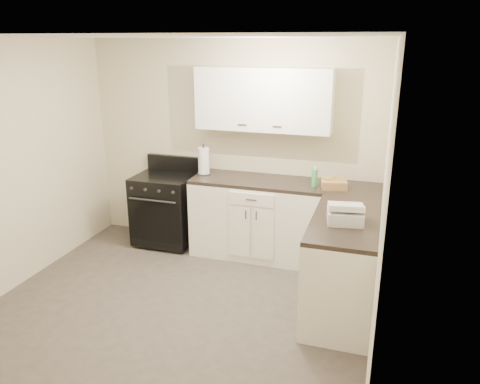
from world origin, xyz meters
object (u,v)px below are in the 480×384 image
(knife_block, at_px, (204,167))
(wicker_basket, at_px, (334,185))
(stove, at_px, (165,209))
(countertop_grill, at_px, (345,216))
(paper_towel, at_px, (204,161))

(knife_block, distance_m, wicker_basket, 1.56)
(stove, relative_size, countertop_grill, 2.81)
(knife_block, xyz_separation_m, wicker_basket, (1.56, -0.12, -0.05))
(stove, height_order, paper_towel, paper_towel)
(stove, distance_m, paper_towel, 0.82)
(stove, height_order, countertop_grill, countertop_grill)
(knife_block, bearing_deg, countertop_grill, -22.09)
(paper_towel, bearing_deg, countertop_grill, -31.48)
(stove, relative_size, wicker_basket, 3.18)
(countertop_grill, bearing_deg, wicker_basket, 92.81)
(wicker_basket, bearing_deg, knife_block, 175.66)
(wicker_basket, relative_size, countertop_grill, 0.88)
(knife_block, distance_m, countertop_grill, 2.07)
(countertop_grill, bearing_deg, stove, 146.52)
(countertop_grill, bearing_deg, knife_block, 139.24)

